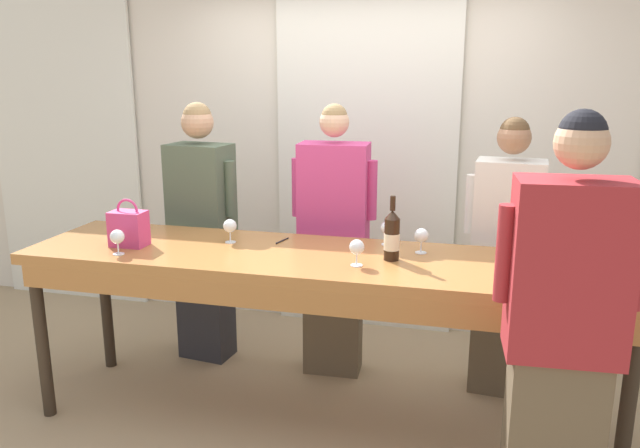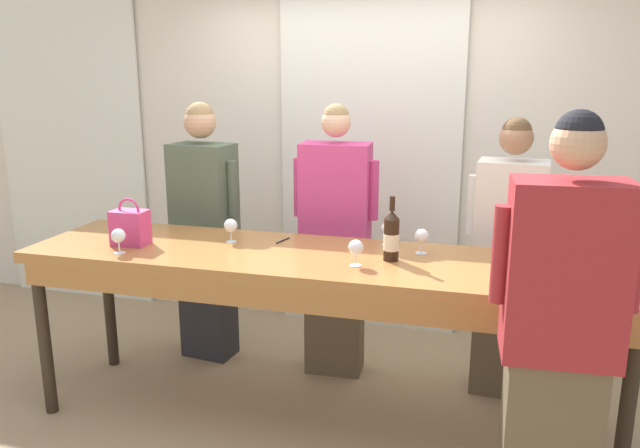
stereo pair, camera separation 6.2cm
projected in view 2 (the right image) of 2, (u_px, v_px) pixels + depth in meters
The scene contains 19 objects.
ground_plane at pixel (316, 420), 3.57m from camera, with size 18.00×18.00×0.00m, color tan.
wall_back at pixel (371, 145), 4.65m from camera, with size 12.00×0.06×2.80m.
curtain_panel_left at pixel (71, 143), 5.26m from camera, with size 1.34×0.03×2.69m.
curtain_panel_center at pixel (369, 154), 4.60m from camera, with size 1.34×0.03×2.69m.
tasting_bar at pixel (315, 271), 3.33m from camera, with size 3.20×0.78×0.99m.
wine_bottle at pixel (391, 236), 3.20m from camera, with size 0.08×0.08×0.34m.
handbag at pixel (130, 227), 3.49m from camera, with size 0.19×0.13×0.27m.
wine_glass_front_left at pixel (231, 226), 3.55m from camera, with size 0.08×0.08×0.14m.
wine_glass_front_mid at pixel (582, 257), 2.96m from camera, with size 0.08×0.08×0.14m.
wine_glass_front_right at pixel (614, 281), 2.63m from camera, with size 0.08×0.08×0.14m.
wine_glass_center_left at pixel (356, 248), 3.12m from camera, with size 0.08×0.08×0.14m.
wine_glass_center_mid at pixel (118, 236), 3.33m from camera, with size 0.08×0.08×0.14m.
wine_glass_center_right at pixel (422, 237), 3.33m from camera, with size 0.08×0.08×0.14m.
wine_glass_back_left at pixel (388, 229), 3.49m from camera, with size 0.08×0.08×0.14m.
pen at pixel (283, 240), 3.59m from camera, with size 0.04×0.13×0.01m.
guest_olive_jacket at pixel (205, 231), 4.19m from camera, with size 0.52×0.31×1.75m.
guest_pink_top at pixel (335, 242), 3.96m from camera, with size 0.54×0.27×1.75m.
guest_cream_sweater at pixel (507, 259), 3.70m from camera, with size 0.51×0.30×1.69m.
host_pouring at pixel (558, 345), 2.40m from camera, with size 0.54×0.29×1.82m.
Camera 2 is at (0.86, -3.07, 1.96)m, focal length 35.00 mm.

